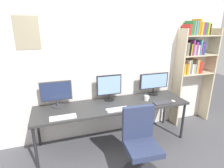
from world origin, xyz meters
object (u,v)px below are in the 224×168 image
object	(u,v)px
desk	(113,107)
monitor_center	(109,87)
computer_mouse	(173,101)
office_chair	(140,149)
bookshelf	(194,58)
monitor_left	(56,93)
monitor_right	(154,82)
keyboard_left	(63,117)
keyboard_right	(163,103)
keyboard_center	(117,109)
coffee_mug	(147,98)

from	to	relation	value
desk	monitor_center	xyz separation A→B (m)	(0.00, 0.21, 0.30)
computer_mouse	office_chair	bearing A→B (deg)	-147.11
bookshelf	office_chair	bearing A→B (deg)	-147.65
monitor_left	computer_mouse	size ratio (longest dim) A/B	5.20
desk	monitor_right	size ratio (longest dim) A/B	4.41
monitor_left	monitor_center	world-z (taller)	monitor_center
monitor_right	keyboard_left	size ratio (longest dim) A/B	1.56
keyboard_right	office_chair	bearing A→B (deg)	-140.37
keyboard_left	keyboard_center	bearing A→B (deg)	0.00
desk	computer_mouse	size ratio (longest dim) A/B	27.18
monitor_left	monitor_center	bearing A→B (deg)	0.00
office_chair	keyboard_right	bearing A→B (deg)	39.63
office_chair	computer_mouse	xyz separation A→B (m)	(0.92, 0.59, 0.35)
office_chair	keyboard_center	bearing A→B (deg)	101.92
bookshelf	monitor_right	world-z (taller)	bookshelf
monitor_right	monitor_center	bearing A→B (deg)	-180.00
monitor_left	computer_mouse	world-z (taller)	monitor_left
monitor_left	coffee_mug	distance (m)	1.56
keyboard_center	bookshelf	bearing A→B (deg)	14.44
coffee_mug	desk	bearing A→B (deg)	178.34
monitor_center	computer_mouse	world-z (taller)	monitor_center
monitor_center	keyboard_left	size ratio (longest dim) A/B	1.21
computer_mouse	keyboard_center	bearing A→B (deg)	-179.93
monitor_center	keyboard_right	xyz separation A→B (m)	(0.84, -0.44, -0.24)
monitor_left	coffee_mug	xyz separation A→B (m)	(1.53, -0.23, -0.20)
bookshelf	keyboard_center	world-z (taller)	bookshelf
keyboard_left	coffee_mug	world-z (taller)	coffee_mug
monitor_left	monitor_right	bearing A→B (deg)	0.00
desk	monitor_right	bearing A→B (deg)	13.27
bookshelf	coffee_mug	bearing A→B (deg)	-167.89
desk	monitor_right	xyz separation A→B (m)	(0.90, 0.21, 0.29)
monitor_right	keyboard_right	xyz separation A→B (m)	(-0.06, -0.44, -0.24)
bookshelf	desk	bearing A→B (deg)	-172.66
monitor_center	keyboard_center	xyz separation A→B (m)	(0.00, -0.44, -0.24)
monitor_center	keyboard_right	distance (m)	0.98
computer_mouse	monitor_left	bearing A→B (deg)	167.21
monitor_right	keyboard_right	world-z (taller)	monitor_right
keyboard_left	office_chair	bearing A→B (deg)	-31.54
office_chair	coffee_mug	distance (m)	1.02
keyboard_left	keyboard_right	distance (m)	1.68
monitor_center	keyboard_right	size ratio (longest dim) A/B	1.35
office_chair	keyboard_center	size ratio (longest dim) A/B	2.76
keyboard_center	keyboard_left	bearing A→B (deg)	180.00
computer_mouse	keyboard_left	bearing A→B (deg)	-179.96
computer_mouse	coffee_mug	size ratio (longest dim) A/B	0.91
bookshelf	monitor_center	size ratio (longest dim) A/B	4.64
keyboard_right	coffee_mug	world-z (taller)	coffee_mug
monitor_right	computer_mouse	xyz separation A→B (m)	(0.14, -0.44, -0.23)
monitor_left	monitor_right	size ratio (longest dim) A/B	0.84
keyboard_right	bookshelf	bearing A→B (deg)	25.93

